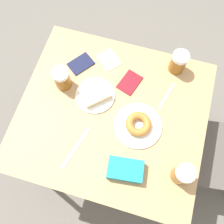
% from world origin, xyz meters
% --- Properties ---
extents(ground_plane, '(8.00, 8.00, 0.00)m').
position_xyz_m(ground_plane, '(0.00, 0.00, 0.00)').
color(ground_plane, '#666059').
extents(table, '(0.84, 0.93, 0.75)m').
position_xyz_m(table, '(0.00, 0.00, 0.68)').
color(table, tan).
rests_on(table, ground_plane).
extents(plate_with_cake, '(0.20, 0.20, 0.04)m').
position_xyz_m(plate_with_cake, '(-0.07, -0.11, 0.77)').
color(plate_with_cake, white).
rests_on(plate_with_cake, table).
extents(plate_with_donut, '(0.23, 0.23, 0.05)m').
position_xyz_m(plate_with_donut, '(0.03, 0.14, 0.77)').
color(plate_with_donut, white).
rests_on(plate_with_donut, table).
extents(beer_mug_left, '(0.08, 0.08, 0.12)m').
position_xyz_m(beer_mug_left, '(-0.09, -0.28, 0.81)').
color(beer_mug_left, '#8C5619').
rests_on(beer_mug_left, table).
extents(beer_mug_center, '(0.08, 0.08, 0.12)m').
position_xyz_m(beer_mug_center, '(-0.34, 0.25, 0.81)').
color(beer_mug_center, '#8C5619').
rests_on(beer_mug_center, table).
extents(beer_mug_right, '(0.08, 0.08, 0.12)m').
position_xyz_m(beer_mug_right, '(0.20, 0.38, 0.81)').
color(beer_mug_right, '#8C5619').
rests_on(beer_mug_right, table).
extents(napkin_folded, '(0.14, 0.15, 0.00)m').
position_xyz_m(napkin_folded, '(-0.29, -0.10, 0.75)').
color(napkin_folded, white).
rests_on(napkin_folded, table).
extents(fork, '(0.16, 0.06, 0.00)m').
position_xyz_m(fork, '(-0.17, 0.24, 0.75)').
color(fork, silver).
rests_on(fork, table).
extents(knife, '(0.22, 0.08, 0.00)m').
position_xyz_m(knife, '(0.22, -0.11, 0.75)').
color(knife, silver).
rests_on(knife, table).
extents(passport_near_edge, '(0.15, 0.15, 0.01)m').
position_xyz_m(passport_near_edge, '(-0.22, -0.24, 0.75)').
color(passport_near_edge, '#141938').
rests_on(passport_near_edge, table).
extents(passport_far_edge, '(0.15, 0.12, 0.01)m').
position_xyz_m(passport_far_edge, '(-0.19, 0.04, 0.75)').
color(passport_far_edge, maroon).
rests_on(passport_far_edge, table).
extents(blue_pouch, '(0.12, 0.17, 0.05)m').
position_xyz_m(blue_pouch, '(0.25, 0.13, 0.78)').
color(blue_pouch, teal).
rests_on(blue_pouch, table).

